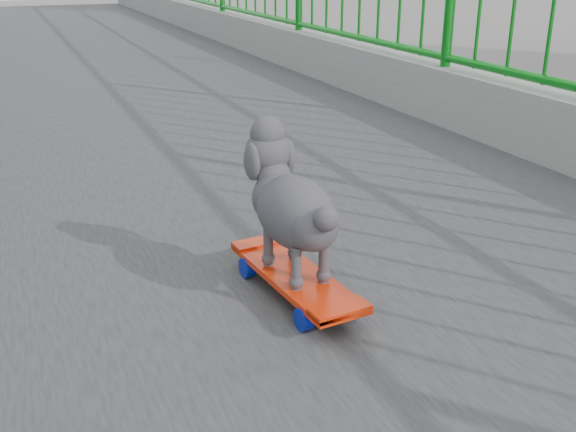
# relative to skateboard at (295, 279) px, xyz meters

# --- Properties ---
(railing) EXTENTS (3.00, 24.00, 1.42)m
(railing) POSITION_rel_skateboard_xyz_m (0.20, -0.40, 0.16)
(railing) COLOR gray
(railing) RESTS_ON footbridge
(skateboard) EXTENTS (0.20, 0.54, 0.07)m
(skateboard) POSITION_rel_skateboard_xyz_m (0.00, 0.00, 0.00)
(skateboard) COLOR red
(skateboard) RESTS_ON footbridge
(poodle) EXTENTS (0.21, 0.44, 0.37)m
(poodle) POSITION_rel_skateboard_xyz_m (-0.00, 0.02, 0.21)
(poodle) COLOR #2E2B31
(poodle) RESTS_ON skateboard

